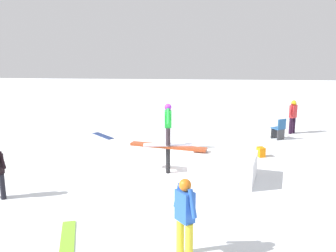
{
  "coord_description": "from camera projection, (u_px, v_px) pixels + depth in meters",
  "views": [
    {
      "loc": [
        -0.8,
        10.95,
        3.94
      ],
      "look_at": [
        0.0,
        0.0,
        1.49
      ],
      "focal_mm": 40.0,
      "sensor_mm": 36.0,
      "label": 1
    }
  ],
  "objects": [
    {
      "name": "ground_plane",
      "position": [
        168.0,
        173.0,
        11.57
      ],
      "size": [
        60.0,
        60.0,
        0.0
      ],
      "primitive_type": "plane",
      "color": "white"
    },
    {
      "name": "bystander_red",
      "position": [
        293.0,
        115.0,
        16.43
      ],
      "size": [
        0.49,
        0.51,
        1.48
      ],
      "rotation": [
        0.0,
        0.0,
        3.95
      ],
      "color": "black",
      "rests_on": "ground"
    },
    {
      "name": "loose_snowboard_lime",
      "position": [
        68.0,
        239.0,
        7.66
      ],
      "size": [
        0.7,
        1.56,
        0.02
      ],
      "primitive_type": "cube",
      "rotation": [
        0.0,
        0.0,
        1.86
      ],
      "color": "#86DC32",
      "rests_on": "ground"
    },
    {
      "name": "backpack_on_snow",
      "position": [
        261.0,
        152.0,
        13.18
      ],
      "size": [
        0.3,
        0.35,
        0.34
      ],
      "primitive_type": "cube",
      "rotation": [
        0.0,
        0.0,
        1.87
      ],
      "color": "orange",
      "rests_on": "ground"
    },
    {
      "name": "bystander_blue",
      "position": [
        185.0,
        214.0,
        6.86
      ],
      "size": [
        0.48,
        0.59,
        1.55
      ],
      "rotation": [
        0.0,
        0.0,
        2.23
      ],
      "color": "yellow",
      "rests_on": "ground"
    },
    {
      "name": "main_rider_on_rail",
      "position": [
        168.0,
        125.0,
        11.24
      ],
      "size": [
        1.51,
        0.73,
        1.28
      ],
      "rotation": [
        0.0,
        0.0,
        0.09
      ],
      "color": "white",
      "rests_on": "rail_feature"
    },
    {
      "name": "loose_snowboard_navy",
      "position": [
        103.0,
        136.0,
        16.12
      ],
      "size": [
        1.16,
        1.21,
        0.02
      ],
      "primitive_type": "cube",
      "rotation": [
        0.0,
        0.0,
        2.33
      ],
      "color": "navy",
      "rests_on": "ground"
    },
    {
      "name": "folding_chair",
      "position": [
        279.0,
        129.0,
        15.52
      ],
      "size": [
        0.61,
        0.61,
        0.88
      ],
      "rotation": [
        0.0,
        0.0,
        0.58
      ],
      "color": "#3F3F44",
      "rests_on": "ground"
    },
    {
      "name": "snow_kicker_ramp",
      "position": [
        224.0,
        167.0,
        10.96
      ],
      "size": [
        2.11,
        1.89,
        0.76
      ],
      "primitive_type": "cube",
      "rotation": [
        0.0,
        0.0,
        -0.25
      ],
      "color": "white",
      "rests_on": "ground"
    },
    {
      "name": "rail_feature",
      "position": [
        168.0,
        150.0,
        11.41
      ],
      "size": [
        2.39,
        0.85,
        0.89
      ],
      "rotation": [
        0.0,
        0.0,
        -0.25
      ],
      "color": "black",
      "rests_on": "ground"
    }
  ]
}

